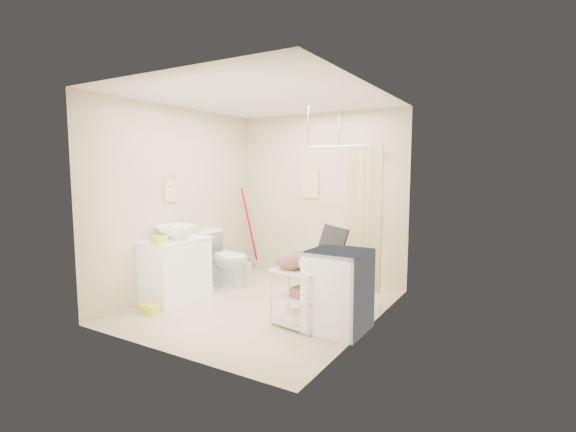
% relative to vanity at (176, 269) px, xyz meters
% --- Properties ---
extents(floor, '(3.20, 3.20, 0.00)m').
position_rel_vanity_xyz_m(floor, '(1.16, 0.35, -0.41)').
color(floor, beige).
rests_on(floor, ground).
extents(ceiling, '(2.80, 3.20, 0.04)m').
position_rel_vanity_xyz_m(ceiling, '(1.16, 0.35, 2.19)').
color(ceiling, silver).
rests_on(ceiling, ground).
extents(wall_back, '(2.80, 0.04, 2.60)m').
position_rel_vanity_xyz_m(wall_back, '(1.16, 1.95, 0.89)').
color(wall_back, beige).
rests_on(wall_back, ground).
extents(wall_front, '(2.80, 0.04, 2.60)m').
position_rel_vanity_xyz_m(wall_front, '(1.16, -1.25, 0.89)').
color(wall_front, beige).
rests_on(wall_front, ground).
extents(wall_left, '(0.04, 3.20, 2.60)m').
position_rel_vanity_xyz_m(wall_left, '(-0.24, 0.35, 0.89)').
color(wall_left, beige).
rests_on(wall_left, ground).
extents(wall_right, '(0.04, 3.20, 2.60)m').
position_rel_vanity_xyz_m(wall_right, '(2.56, 0.35, 0.89)').
color(wall_right, beige).
rests_on(wall_right, ground).
extents(vanity, '(0.53, 0.94, 0.82)m').
position_rel_vanity_xyz_m(vanity, '(0.00, 0.00, 0.00)').
color(vanity, white).
rests_on(vanity, ground).
extents(sink, '(0.67, 0.67, 0.18)m').
position_rel_vanity_xyz_m(sink, '(0.03, -0.00, 0.50)').
color(sink, white).
rests_on(sink, vanity).
extents(counter_basket, '(0.19, 0.16, 0.10)m').
position_rel_vanity_xyz_m(counter_basket, '(0.10, -0.37, 0.46)').
color(counter_basket, yellow).
rests_on(counter_basket, vanity).
extents(floor_basket, '(0.30, 0.25, 0.15)m').
position_rel_vanity_xyz_m(floor_basket, '(0.13, -0.57, -0.33)').
color(floor_basket, yellow).
rests_on(floor_basket, ground).
extents(toilet, '(0.83, 0.50, 0.83)m').
position_rel_vanity_xyz_m(toilet, '(0.12, 0.87, 0.00)').
color(toilet, white).
rests_on(toilet, ground).
extents(mop, '(0.17, 0.17, 1.41)m').
position_rel_vanity_xyz_m(mop, '(-0.14, 1.82, 0.30)').
color(mop, '#9F0603').
rests_on(mop, ground).
extents(potted_plant_a, '(0.16, 0.11, 0.30)m').
position_rel_vanity_xyz_m(potted_plant_a, '(1.10, 1.77, -0.26)').
color(potted_plant_a, brown).
rests_on(potted_plant_a, ground).
extents(potted_plant_b, '(0.19, 0.16, 0.30)m').
position_rel_vanity_xyz_m(potted_plant_b, '(1.34, 1.81, -0.26)').
color(potted_plant_b, '#955D37').
rests_on(potted_plant_b, ground).
extents(hanging_towel, '(0.28, 0.03, 0.42)m').
position_rel_vanity_xyz_m(hanging_towel, '(1.01, 1.93, 1.09)').
color(hanging_towel, beige).
rests_on(hanging_towel, wall_back).
extents(towel_ring, '(0.04, 0.22, 0.34)m').
position_rel_vanity_xyz_m(towel_ring, '(-0.22, 0.15, 1.06)').
color(towel_ring, '#E7DA86').
rests_on(towel_ring, wall_left).
extents(tp_holder, '(0.08, 0.12, 0.14)m').
position_rel_vanity_xyz_m(tp_holder, '(-0.20, 0.40, 0.31)').
color(tp_holder, white).
rests_on(tp_holder, wall_left).
extents(shower, '(1.10, 1.10, 2.10)m').
position_rel_vanity_xyz_m(shower, '(2.01, 1.40, 0.64)').
color(shower, white).
rests_on(shower, ground).
extents(shampoo_bottle_a, '(0.10, 0.10, 0.24)m').
position_rel_vanity_xyz_m(shampoo_bottle_a, '(1.81, 1.88, 1.03)').
color(shampoo_bottle_a, white).
rests_on(shampoo_bottle_a, shower).
extents(shampoo_bottle_b, '(0.10, 0.10, 0.19)m').
position_rel_vanity_xyz_m(shampoo_bottle_b, '(1.92, 1.88, 1.01)').
color(shampoo_bottle_b, '#3F64A6').
rests_on(shampoo_bottle_b, shower).
extents(washing_machine, '(0.61, 0.63, 0.88)m').
position_rel_vanity_xyz_m(washing_machine, '(2.30, 0.11, 0.03)').
color(washing_machine, silver).
rests_on(washing_machine, ground).
extents(laundry_rack, '(0.61, 0.42, 0.77)m').
position_rel_vanity_xyz_m(laundry_rack, '(1.88, -0.04, -0.02)').
color(laundry_rack, beige).
rests_on(laundry_rack, ground).
extents(ironing_board, '(0.33, 0.14, 1.13)m').
position_rel_vanity_xyz_m(ironing_board, '(2.03, 0.30, 0.16)').
color(ironing_board, black).
rests_on(ironing_board, ground).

